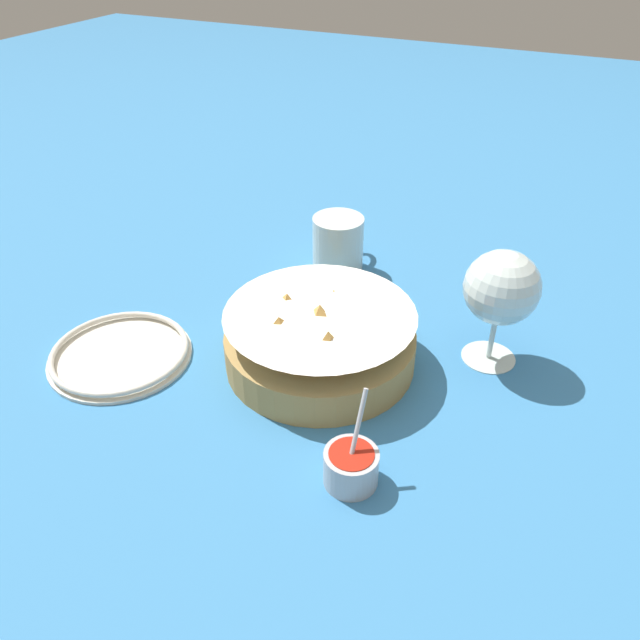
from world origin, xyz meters
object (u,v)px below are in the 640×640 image
sauce_cup (351,466)px  wine_glass (501,291)px  beer_mug (338,246)px  food_basket (319,340)px  side_plate (120,353)px

sauce_cup → wine_glass: (0.27, -0.08, 0.08)m
sauce_cup → beer_mug: 0.44m
food_basket → beer_mug: bearing=17.8°
food_basket → side_plate: bearing=113.3°
food_basket → side_plate: (-0.10, 0.24, -0.03)m
food_basket → sauce_cup: 0.20m
sauce_cup → beer_mug: sauce_cup is taller
food_basket → wine_glass: 0.23m
food_basket → beer_mug: (0.23, 0.07, 0.01)m
food_basket → side_plate: size_ratio=1.31×
wine_glass → beer_mug: size_ratio=1.34×
side_plate → wine_glass: bearing=-64.9°
food_basket → sauce_cup: size_ratio=2.39×
wine_glass → sauce_cup: bearing=162.5°
food_basket → wine_glass: bearing=-62.7°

